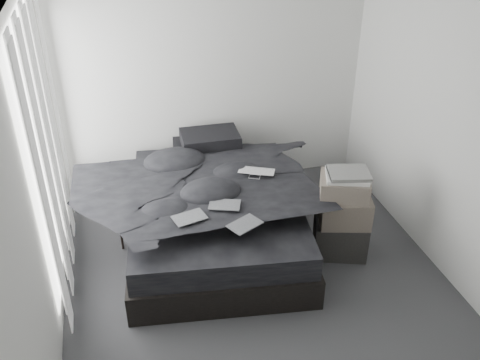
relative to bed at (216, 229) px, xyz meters
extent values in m
cube|color=#37373A|center=(0.25, -0.86, -0.16)|extent=(3.60, 4.20, 0.01)
cube|color=white|center=(0.25, -0.86, 2.44)|extent=(3.60, 4.20, 0.01)
cube|color=silver|center=(0.25, 1.24, 1.14)|extent=(3.60, 0.01, 2.60)
cube|color=silver|center=(-1.55, -0.86, 1.14)|extent=(0.01, 4.20, 2.60)
cube|color=silver|center=(2.05, -0.86, 1.14)|extent=(0.01, 4.20, 2.60)
cube|color=white|center=(-1.53, 0.04, 1.19)|extent=(0.02, 2.00, 2.30)
cube|color=white|center=(-1.48, 0.04, 1.12)|extent=(0.06, 2.12, 2.48)
cube|color=black|center=(0.00, 0.00, 0.00)|extent=(2.01, 2.49, 0.31)
cube|color=black|center=(0.00, 0.00, 0.28)|extent=(1.93, 2.42, 0.24)
imported|color=black|center=(-0.01, -0.06, 0.53)|extent=(1.92, 2.15, 0.27)
cube|color=black|center=(0.06, 0.89, 0.48)|extent=(0.74, 0.55, 0.16)
cube|color=black|center=(0.13, 0.86, 0.63)|extent=(0.65, 0.46, 0.14)
imported|color=silver|center=(0.43, 0.00, 0.68)|extent=(0.43, 0.37, 0.03)
cube|color=black|center=(-0.35, -0.57, 0.67)|extent=(0.33, 0.26, 0.01)
cube|color=black|center=(0.00, -0.45, 0.68)|extent=(0.34, 0.27, 0.01)
cube|color=black|center=(0.10, -0.80, 0.69)|extent=(0.34, 0.30, 0.01)
cylinder|color=black|center=(-0.84, 0.25, 0.18)|extent=(0.37, 0.37, 0.67)
cube|color=white|center=(-0.83, 0.24, 0.52)|extent=(0.29, 0.24, 0.01)
cube|color=black|center=(-0.76, 0.36, -0.09)|extent=(0.17, 0.21, 0.13)
cube|color=black|center=(1.19, -0.49, 0.04)|extent=(0.62, 0.55, 0.39)
cube|color=#645A4F|center=(1.20, -0.50, 0.38)|extent=(0.57, 0.50, 0.29)
cube|color=#645A4F|center=(1.18, -0.49, 0.63)|extent=(0.57, 0.52, 0.20)
cube|color=silver|center=(1.19, -0.49, 0.75)|extent=(0.48, 0.43, 0.04)
cube|color=silver|center=(1.20, -0.50, 0.79)|extent=(0.44, 0.38, 0.04)
camera|label=1|loc=(-0.89, -4.50, 3.32)|focal=40.00mm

